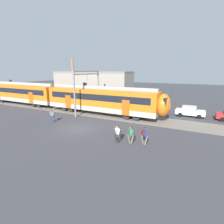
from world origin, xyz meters
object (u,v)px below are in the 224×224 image
at_px(pedestrian_navy, 144,134).
at_px(parked_car_white, 190,111).
at_px(commuter_train, 58,96).
at_px(pedestrian_green, 131,134).
at_px(pedestrian_white, 118,132).
at_px(pedestrian_grey, 52,115).

distance_m(pedestrian_navy, parked_car_white, 13.17).
relative_size(commuter_train, pedestrian_green, 22.83).
height_order(pedestrian_white, parked_car_white, pedestrian_white).
height_order(pedestrian_grey, pedestrian_navy, same).
height_order(pedestrian_grey, parked_car_white, pedestrian_grey).
xyz_separation_m(pedestrian_white, parked_car_white, (5.30, 13.43, -0.21)).
height_order(pedestrian_navy, parked_car_white, pedestrian_navy).
relative_size(commuter_train, pedestrian_white, 22.83).
xyz_separation_m(pedestrian_navy, parked_car_white, (2.94, 12.84, -0.21)).
bearing_deg(parked_car_white, commuter_train, -167.20).
distance_m(commuter_train, parked_car_white, 21.60).
relative_size(pedestrian_green, parked_car_white, 0.41).
xyz_separation_m(commuter_train, pedestrian_navy, (18.08, -8.06, -1.26)).
relative_size(pedestrian_grey, pedestrian_green, 1.00).
bearing_deg(commuter_train, pedestrian_green, -26.36).
bearing_deg(parked_car_white, pedestrian_white, -111.55).
bearing_deg(pedestrian_green, pedestrian_white, -166.63).
distance_m(commuter_train, pedestrian_green, 18.90).
height_order(pedestrian_white, pedestrian_green, same).
height_order(commuter_train, pedestrian_green, commuter_train).
height_order(pedestrian_green, pedestrian_navy, same).
bearing_deg(pedestrian_grey, commuter_train, 128.35).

